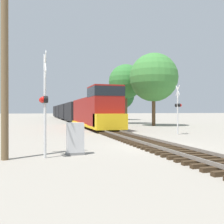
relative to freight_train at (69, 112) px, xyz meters
The scene contains 10 objects.
ground_plane 44.24m from the freight_train, 90.00° to the right, with size 400.00×400.00×0.00m, color gray.
rail_track_bed 44.23m from the freight_train, 90.00° to the right, with size 2.60×160.00×0.31m.
freight_train is the anchor object (origin of this frame).
crossing_signal_near 46.70m from the freight_train, 97.87° to the right, with size 0.38×1.01×4.70m.
crossing_signal_far 37.92m from the freight_train, 82.00° to the right, with size 0.46×1.02×4.38m.
relay_cabinet 45.97m from the freight_train, 96.17° to the right, with size 0.89×0.50×1.54m.
utility_pole 46.96m from the freight_train, 99.87° to the right, with size 1.80×0.31×8.32m.
tree_far_right 26.54m from the freight_train, 69.84° to the right, with size 6.79×6.79×10.20m.
tree_mid_background 19.81m from the freight_train, 68.07° to the right, with size 5.60×5.60×9.69m.
tree_deep_background 12.61m from the freight_train, ahead, with size 6.37×6.37×8.87m.
Camera 1 is at (-6.67, -14.06, 2.11)m, focal length 42.00 mm.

